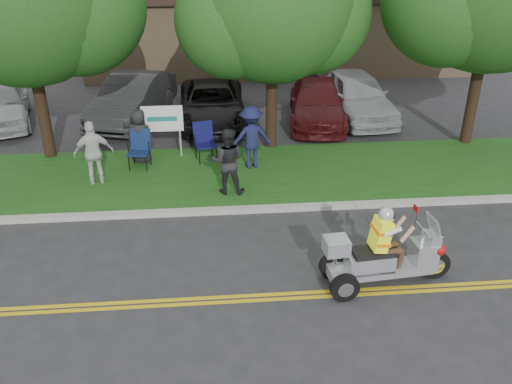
{
  "coord_description": "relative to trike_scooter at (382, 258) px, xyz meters",
  "views": [
    {
      "loc": [
        -1.42,
        -9.17,
        6.91
      ],
      "look_at": [
        -0.45,
        2.0,
        1.11
      ],
      "focal_mm": 38.0,
      "sensor_mm": 36.0,
      "label": 1
    }
  ],
  "objects": [
    {
      "name": "spectator_chair_b",
      "position": [
        -5.52,
        6.51,
        0.3
      ],
      "size": [
        0.88,
        0.65,
        1.66
      ],
      "primitive_type": "imported",
      "rotation": [
        0.0,
        0.0,
        2.99
      ],
      "color": "black",
      "rests_on": "grass_verge"
    },
    {
      "name": "grass_verge",
      "position": [
        -1.95,
        5.44,
        -0.58
      ],
      "size": [
        60.0,
        4.0,
        0.1
      ],
      "primitive_type": "cube",
      "color": "#1F4412",
      "rests_on": "ground"
    },
    {
      "name": "spectator_adult_right",
      "position": [
        -6.64,
        5.16,
        0.38
      ],
      "size": [
        1.13,
        0.65,
        1.82
      ],
      "primitive_type": "imported",
      "rotation": [
        0.0,
        0.0,
        3.35
      ],
      "color": "silver",
      "rests_on": "grass_verge"
    },
    {
      "name": "ground",
      "position": [
        -1.95,
        0.24,
        -0.64
      ],
      "size": [
        120.0,
        120.0,
        0.0
      ],
      "primitive_type": "plane",
      "color": "#28282B",
      "rests_on": "ground"
    },
    {
      "name": "spectator_adult_mid",
      "position": [
        -2.98,
        4.26,
        0.38
      ],
      "size": [
        0.97,
        0.8,
        1.83
      ],
      "primitive_type": "imported",
      "rotation": [
        0.0,
        0.0,
        3.01
      ],
      "color": "black",
      "rests_on": "grass_verge"
    },
    {
      "name": "lawn_chair_b",
      "position": [
        -5.52,
        6.18,
        0.11
      ],
      "size": [
        0.7,
        0.72,
        1.14
      ],
      "rotation": [
        0.0,
        0.0,
        -0.18
      ],
      "color": "black",
      "rests_on": "grass_verge"
    },
    {
      "name": "tree_mid",
      "position": [
        -1.4,
        7.47,
        3.8
      ],
      "size": [
        5.88,
        4.8,
        7.05
      ],
      "color": "#332114",
      "rests_on": "ground"
    },
    {
      "name": "parked_car_far_left",
      "position": [
        -10.95,
        10.7,
        0.14
      ],
      "size": [
        3.06,
        4.92,
        1.56
      ],
      "primitive_type": "imported",
      "rotation": [
        0.0,
        0.0,
        0.28
      ],
      "color": "#AAADB2",
      "rests_on": "ground"
    },
    {
      "name": "parked_car_mid",
      "position": [
        -3.32,
        10.12,
        0.07
      ],
      "size": [
        2.38,
        5.11,
        1.42
      ],
      "primitive_type": "imported",
      "rotation": [
        0.0,
        0.0,
        0.01
      ],
      "color": "black",
      "rests_on": "ground"
    },
    {
      "name": "commercial_building",
      "position": [
        0.05,
        19.22,
        1.37
      ],
      "size": [
        18.0,
        8.2,
        4.0
      ],
      "color": "#9E7F5B",
      "rests_on": "ground"
    },
    {
      "name": "centerline_near",
      "position": [
        -1.95,
        -0.34,
        -0.63
      ],
      "size": [
        60.0,
        0.1,
        0.01
      ],
      "primitive_type": "cube",
      "color": "gold",
      "rests_on": "ground"
    },
    {
      "name": "trike_scooter",
      "position": [
        0.0,
        0.0,
        0.0
      ],
      "size": [
        2.79,
        0.97,
        1.83
      ],
      "rotation": [
        0.0,
        0.0,
        0.1
      ],
      "color": "black",
      "rests_on": "ground"
    },
    {
      "name": "business_sign",
      "position": [
        -4.85,
        6.84,
        0.62
      ],
      "size": [
        1.25,
        0.06,
        1.75
      ],
      "color": "silver",
      "rests_on": "ground"
    },
    {
      "name": "lawn_chair_a",
      "position": [
        -3.61,
        6.57,
        0.12
      ],
      "size": [
        0.75,
        0.77,
        1.16
      ],
      "rotation": [
        0.0,
        0.0,
        0.26
      ],
      "color": "black",
      "rests_on": "grass_verge"
    },
    {
      "name": "spectator_chair_a",
      "position": [
        -2.23,
        5.86,
        0.41
      ],
      "size": [
        1.32,
        0.9,
        1.88
      ],
      "primitive_type": "imported",
      "rotation": [
        0.0,
        0.0,
        3.32
      ],
      "color": "#181C42",
      "rests_on": "grass_verge"
    },
    {
      "name": "parked_car_left",
      "position": [
        -6.23,
        10.64,
        0.19
      ],
      "size": [
        3.06,
        5.3,
        1.65
      ],
      "primitive_type": "imported",
      "rotation": [
        0.0,
        0.0,
        -0.28
      ],
      "color": "#27282A",
      "rests_on": "ground"
    },
    {
      "name": "parked_car_right",
      "position": [
        0.52,
        9.95,
        0.07
      ],
      "size": [
        2.65,
        5.1,
        1.41
      ],
      "primitive_type": "imported",
      "rotation": [
        0.0,
        0.0,
        -0.14
      ],
      "color": "#481012",
      "rests_on": "ground"
    },
    {
      "name": "centerline_far",
      "position": [
        -1.95,
        -0.18,
        -0.63
      ],
      "size": [
        60.0,
        0.1,
        0.01
      ],
      "primitive_type": "cube",
      "color": "gold",
      "rests_on": "ground"
    },
    {
      "name": "parked_car_far_right",
      "position": [
        2.05,
        10.26,
        0.21
      ],
      "size": [
        2.44,
        5.13,
        1.69
      ],
      "primitive_type": "imported",
      "rotation": [
        0.0,
        0.0,
        0.09
      ],
      "color": "#A0A2A6",
      "rests_on": "ground"
    },
    {
      "name": "curb",
      "position": [
        -1.95,
        3.29,
        -0.58
      ],
      "size": [
        60.0,
        0.25,
        0.12
      ],
      "primitive_type": "cube",
      "color": "#A8A89E",
      "rests_on": "ground"
    }
  ]
}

